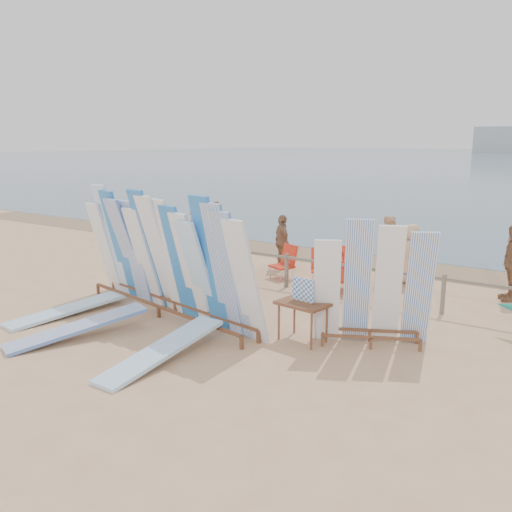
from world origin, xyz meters
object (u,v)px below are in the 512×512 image
Objects in this scene: beachgoer_10 at (512,262)px; beachgoer_7 at (390,248)px; beachgoer_extra_1 at (217,226)px; side_surfboard_rack at (373,288)px; stroller at (343,274)px; main_surfboard_rack at (165,260)px; flat_board_b at (163,361)px; beach_chair_left at (283,269)px; flat_board_a at (68,315)px; flat_board_e at (78,338)px; beachgoer_11 at (196,226)px; beachgoer_4 at (282,242)px; beachgoer_6 at (410,254)px; beach_chair_right at (322,272)px; vendor_table at (303,320)px.

beachgoer_10 is 3.07m from beachgoer_7.
side_surfboard_rack is at bearing -170.84° from beachgoer_extra_1.
beachgoer_extra_1 reaches higher than stroller.
main_surfboard_rack reaches higher than flat_board_b.
beach_chair_left is 4.45m from beachgoer_extra_1.
beachgoer_10 reaches higher than flat_board_b.
stroller is (4.17, 5.20, 0.44)m from flat_board_a.
flat_board_e is (1.39, -0.81, 0.00)m from flat_board_a.
beachgoer_4 reaches higher than beachgoer_11.
beachgoer_6 is at bearing -141.74° from beachgoer_extra_1.
beachgoer_11 is (-6.00, 1.86, 0.51)m from beach_chair_right.
side_surfboard_rack is at bearing 175.25° from beachgoer_4.
beach_chair_left is 5.77m from beachgoer_10.
beachgoer_4 reaches higher than flat_board_b.
flat_board_a is 1.66× the size of beachgoer_6.
stroller is 0.62× the size of beachgoer_7.
vendor_table is at bearing 175.30° from beachgoer_7.
beach_chair_left is (0.41, 4.22, -0.97)m from main_surfboard_rack.
beachgoer_6 is at bearing 77.24° from flat_board_b.
flat_board_b is 1.00× the size of flat_board_e.
flat_board_b is at bearing -55.81° from beach_chair_left.
main_surfboard_rack is 4.49× the size of vendor_table.
beachgoer_6 is at bearing 46.38° from beach_chair_left.
beachgoer_4 reaches higher than flat_board_e.
side_surfboard_rack is 6.65m from flat_board_a.
vendor_table is 4.36m from flat_board_e.
flat_board_e is at bearing -176.99° from beachgoer_11.
beachgoer_4 is at bearing 127.91° from beach_chair_right.
side_surfboard_rack reaches higher than beachgoer_extra_1.
beach_chair_left is 0.50× the size of beachgoer_10.
side_surfboard_rack is 4.85m from beachgoer_6.
beachgoer_10 is 1.14× the size of beachgoer_4.
vendor_table is 5.30m from flat_board_a.
main_surfboard_rack reaches higher than beachgoer_4.
beach_chair_left reaches higher than flat_board_a.
flat_board_b is 7.76m from beachgoer_6.
flat_board_b is 1.58× the size of beachgoer_extra_1.
flat_board_e is (-2.13, -0.11, 0.00)m from flat_board_b.
flat_board_b is at bearing 162.78° from beachgoer_7.
vendor_table is 4.83m from beach_chair_left.
main_surfboard_rack is at bearing -71.55° from beachgoer_10.
beachgoer_extra_1 is (-1.67, 7.45, 0.86)m from flat_board_a.
beachgoer_10 is at bearing 49.26° from flat_board_a.
beachgoer_10 reaches higher than beachgoer_7.
stroller is (-2.06, 3.16, -0.66)m from side_surfboard_rack.
beach_chair_left is 1.03× the size of beach_chair_right.
vendor_table is 1.33× the size of beach_chair_left.
beachgoer_10 is 1.04× the size of beachgoer_7.
beachgoer_11 is at bearing 23.68° from beachgoer_4.
stroller is 1.81m from beachgoer_7.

